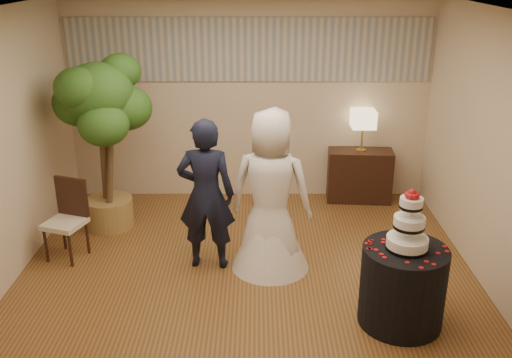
{
  "coord_description": "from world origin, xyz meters",
  "views": [
    {
      "loc": [
        0.11,
        -5.26,
        3.25
      ],
      "look_at": [
        0.1,
        0.4,
        1.05
      ],
      "focal_mm": 40.0,
      "sensor_mm": 36.0,
      "label": 1
    }
  ],
  "objects_px": {
    "bride": "(271,191)",
    "wedding_cake": "(410,220)",
    "cake_table": "(402,286)",
    "groom": "(206,195)",
    "table_lamp": "(362,131)",
    "ficus_tree": "(103,144)",
    "console": "(359,176)",
    "side_chair": "(64,221)"
  },
  "relations": [
    {
      "from": "bride",
      "to": "wedding_cake",
      "type": "distance_m",
      "value": 1.61
    },
    {
      "from": "cake_table",
      "to": "wedding_cake",
      "type": "bearing_deg",
      "value": 0.0
    },
    {
      "from": "groom",
      "to": "wedding_cake",
      "type": "height_order",
      "value": "groom"
    },
    {
      "from": "groom",
      "to": "wedding_cake",
      "type": "xyz_separation_m",
      "value": [
        1.91,
        -1.09,
        0.22
      ]
    },
    {
      "from": "table_lamp",
      "to": "ficus_tree",
      "type": "bearing_deg",
      "value": -165.4
    },
    {
      "from": "console",
      "to": "cake_table",
      "type": "bearing_deg",
      "value": -87.82
    },
    {
      "from": "bride",
      "to": "ficus_tree",
      "type": "xyz_separation_m",
      "value": [
        -2.04,
        1.02,
        0.21
      ]
    },
    {
      "from": "groom",
      "to": "table_lamp",
      "type": "xyz_separation_m",
      "value": [
        2.0,
        1.86,
        0.18
      ]
    },
    {
      "from": "console",
      "to": "table_lamp",
      "type": "xyz_separation_m",
      "value": [
        0.0,
        0.0,
        0.66
      ]
    },
    {
      "from": "console",
      "to": "bride",
      "type": "bearing_deg",
      "value": -120.54
    },
    {
      "from": "groom",
      "to": "wedding_cake",
      "type": "bearing_deg",
      "value": 153.94
    },
    {
      "from": "cake_table",
      "to": "ficus_tree",
      "type": "height_order",
      "value": "ficus_tree"
    },
    {
      "from": "groom",
      "to": "wedding_cake",
      "type": "relative_size",
      "value": 2.91
    },
    {
      "from": "wedding_cake",
      "to": "table_lamp",
      "type": "relative_size",
      "value": 1.02
    },
    {
      "from": "console",
      "to": "table_lamp",
      "type": "height_order",
      "value": "table_lamp"
    },
    {
      "from": "console",
      "to": "ficus_tree",
      "type": "height_order",
      "value": "ficus_tree"
    },
    {
      "from": "bride",
      "to": "console",
      "type": "bearing_deg",
      "value": -111.36
    },
    {
      "from": "bride",
      "to": "wedding_cake",
      "type": "height_order",
      "value": "bride"
    },
    {
      "from": "bride",
      "to": "console",
      "type": "relative_size",
      "value": 2.05
    },
    {
      "from": "wedding_cake",
      "to": "side_chair",
      "type": "bearing_deg",
      "value": 160.62
    },
    {
      "from": "groom",
      "to": "table_lamp",
      "type": "distance_m",
      "value": 2.74
    },
    {
      "from": "bride",
      "to": "groom",
      "type": "bearing_deg",
      "value": 10.2
    },
    {
      "from": "ficus_tree",
      "to": "console",
      "type": "bearing_deg",
      "value": 14.6
    },
    {
      "from": "console",
      "to": "side_chair",
      "type": "bearing_deg",
      "value": -150.95
    },
    {
      "from": "bride",
      "to": "side_chair",
      "type": "xyz_separation_m",
      "value": [
        -2.33,
        0.19,
        -0.45
      ]
    },
    {
      "from": "groom",
      "to": "side_chair",
      "type": "relative_size",
      "value": 1.85
    },
    {
      "from": "cake_table",
      "to": "ficus_tree",
      "type": "bearing_deg",
      "value": 147.44
    },
    {
      "from": "side_chair",
      "to": "cake_table",
      "type": "bearing_deg",
      "value": -0.6
    },
    {
      "from": "bride",
      "to": "table_lamp",
      "type": "distance_m",
      "value": 2.3
    },
    {
      "from": "cake_table",
      "to": "wedding_cake",
      "type": "height_order",
      "value": "wedding_cake"
    },
    {
      "from": "cake_table",
      "to": "table_lamp",
      "type": "bearing_deg",
      "value": 88.19
    },
    {
      "from": "wedding_cake",
      "to": "console",
      "type": "xyz_separation_m",
      "value": [
        0.09,
        2.95,
        -0.71
      ]
    },
    {
      "from": "groom",
      "to": "table_lamp",
      "type": "relative_size",
      "value": 2.95
    },
    {
      "from": "cake_table",
      "to": "side_chair",
      "type": "distance_m",
      "value": 3.76
    },
    {
      "from": "groom",
      "to": "cake_table",
      "type": "bearing_deg",
      "value": 153.94
    },
    {
      "from": "wedding_cake",
      "to": "console",
      "type": "height_order",
      "value": "wedding_cake"
    },
    {
      "from": "groom",
      "to": "ficus_tree",
      "type": "relative_size",
      "value": 0.77
    },
    {
      "from": "wedding_cake",
      "to": "bride",
      "type": "bearing_deg",
      "value": 139.01
    },
    {
      "from": "table_lamp",
      "to": "side_chair",
      "type": "bearing_deg",
      "value": -154.93
    },
    {
      "from": "table_lamp",
      "to": "side_chair",
      "type": "xyz_separation_m",
      "value": [
        -3.64,
        -1.7,
        -0.57
      ]
    },
    {
      "from": "cake_table",
      "to": "groom",
      "type": "bearing_deg",
      "value": 150.32
    },
    {
      "from": "console",
      "to": "side_chair",
      "type": "relative_size",
      "value": 0.96
    }
  ]
}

